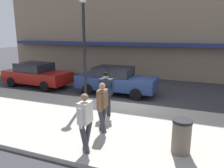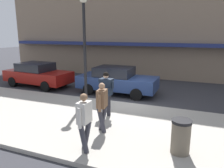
% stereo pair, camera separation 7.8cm
% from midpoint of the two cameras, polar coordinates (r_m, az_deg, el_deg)
% --- Properties ---
extents(ground_plane, '(80.00, 80.00, 0.00)m').
position_cam_midpoint_polar(ground_plane, '(10.88, 3.67, -5.17)').
color(ground_plane, '#333338').
extents(sidewalk, '(32.00, 5.30, 0.14)m').
position_cam_midpoint_polar(sidewalk, '(8.04, 4.33, -11.48)').
color(sidewalk, '#A8A399').
rests_on(sidewalk, ground).
extents(curb_paint_line, '(28.00, 0.12, 0.01)m').
position_cam_midpoint_polar(curb_paint_line, '(10.69, 8.89, -5.63)').
color(curb_paint_line, silver).
rests_on(curb_paint_line, ground).
extents(parked_sedan_near, '(4.63, 2.19, 1.54)m').
position_cam_midpoint_polar(parked_sedan_near, '(15.05, -19.26, 2.39)').
color(parked_sedan_near, maroon).
rests_on(parked_sedan_near, ground).
extents(parked_sedan_mid, '(4.52, 1.97, 1.54)m').
position_cam_midpoint_polar(parked_sedan_mid, '(12.49, 0.84, 1.03)').
color(parked_sedan_mid, navy).
rests_on(parked_sedan_mid, ground).
extents(man_texting_on_phone, '(0.65, 0.59, 1.81)m').
position_cam_midpoint_polar(man_texting_on_phone, '(8.67, -1.80, -1.32)').
color(man_texting_on_phone, '#23232B').
rests_on(man_texting_on_phone, sidewalk).
extents(pedestrian_in_light_coat, '(0.34, 0.60, 1.70)m').
position_cam_midpoint_polar(pedestrian_in_light_coat, '(6.15, -7.37, -9.06)').
color(pedestrian_in_light_coat, '#33333D').
rests_on(pedestrian_in_light_coat, sidewalk).
extents(pedestrian_dark_coat, '(0.36, 0.60, 1.70)m').
position_cam_midpoint_polar(pedestrian_dark_coat, '(7.32, -2.82, -5.27)').
color(pedestrian_dark_coat, '#33333D').
rests_on(pedestrian_dark_coat, sidewalk).
extents(street_lamp_post, '(0.36, 0.36, 4.88)m').
position_cam_midpoint_polar(street_lamp_post, '(10.49, -7.54, 11.54)').
color(street_lamp_post, black).
rests_on(street_lamp_post, sidewalk).
extents(trash_bin, '(0.55, 0.55, 0.98)m').
position_cam_midpoint_polar(trash_bin, '(6.49, 17.35, -12.90)').
color(trash_bin, '#665B4C').
rests_on(trash_bin, sidewalk).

